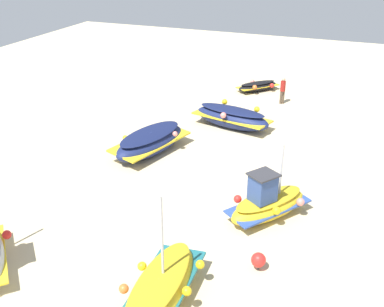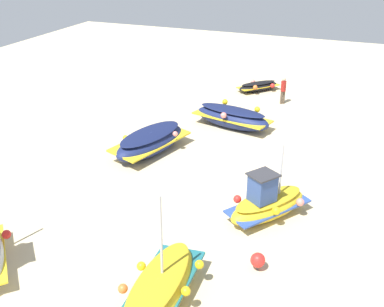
{
  "view_description": "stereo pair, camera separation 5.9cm",
  "coord_description": "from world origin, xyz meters",
  "px_view_note": "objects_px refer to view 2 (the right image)",
  "views": [
    {
      "loc": [
        20.57,
        4.42,
        10.13
      ],
      "look_at": [
        2.64,
        -2.69,
        0.9
      ],
      "focal_mm": 44.2,
      "sensor_mm": 36.0,
      "label": 1
    },
    {
      "loc": [
        20.55,
        4.47,
        10.13
      ],
      "look_at": [
        2.64,
        -2.69,
        0.9
      ],
      "focal_mm": 44.2,
      "sensor_mm": 36.0,
      "label": 2
    }
  ],
  "objects_px": {
    "fishing_boat_1": "(151,141)",
    "fishing_boat_5": "(232,117)",
    "fishing_boat_0": "(267,203)",
    "fishing_boat_3": "(258,86)",
    "fishing_boat_4": "(159,291)",
    "mooring_buoy_0": "(258,260)",
    "person_walking": "(283,89)"
  },
  "relations": [
    {
      "from": "fishing_boat_1",
      "to": "person_walking",
      "type": "height_order",
      "value": "person_walking"
    },
    {
      "from": "fishing_boat_4",
      "to": "mooring_buoy_0",
      "type": "distance_m",
      "value": 3.51
    },
    {
      "from": "fishing_boat_4",
      "to": "mooring_buoy_0",
      "type": "height_order",
      "value": "fishing_boat_4"
    },
    {
      "from": "fishing_boat_1",
      "to": "fishing_boat_5",
      "type": "height_order",
      "value": "fishing_boat_5"
    },
    {
      "from": "mooring_buoy_0",
      "to": "fishing_boat_5",
      "type": "bearing_deg",
      "value": -158.69
    },
    {
      "from": "fishing_boat_5",
      "to": "mooring_buoy_0",
      "type": "distance_m",
      "value": 12.28
    },
    {
      "from": "fishing_boat_5",
      "to": "mooring_buoy_0",
      "type": "relative_size",
      "value": 7.49
    },
    {
      "from": "person_walking",
      "to": "fishing_boat_0",
      "type": "bearing_deg",
      "value": -22.43
    },
    {
      "from": "fishing_boat_0",
      "to": "fishing_boat_4",
      "type": "distance_m",
      "value": 6.13
    },
    {
      "from": "fishing_boat_5",
      "to": "person_walking",
      "type": "xyz_separation_m",
      "value": [
        -4.97,
        1.79,
        0.37
      ]
    },
    {
      "from": "fishing_boat_5",
      "to": "fishing_boat_4",
      "type": "bearing_deg",
      "value": -68.66
    },
    {
      "from": "fishing_boat_1",
      "to": "fishing_boat_5",
      "type": "xyz_separation_m",
      "value": [
        -4.67,
        2.75,
        0.0
      ]
    },
    {
      "from": "fishing_boat_3",
      "to": "fishing_boat_4",
      "type": "xyz_separation_m",
      "value": [
        21.08,
        2.49,
        0.24
      ]
    },
    {
      "from": "fishing_boat_4",
      "to": "person_walking",
      "type": "relative_size",
      "value": 2.62
    },
    {
      "from": "fishing_boat_0",
      "to": "fishing_boat_3",
      "type": "height_order",
      "value": "fishing_boat_0"
    },
    {
      "from": "fishing_boat_3",
      "to": "mooring_buoy_0",
      "type": "height_order",
      "value": "fishing_boat_3"
    },
    {
      "from": "fishing_boat_0",
      "to": "mooring_buoy_0",
      "type": "relative_size",
      "value": 5.79
    },
    {
      "from": "fishing_boat_1",
      "to": "person_walking",
      "type": "distance_m",
      "value": 10.67
    },
    {
      "from": "fishing_boat_5",
      "to": "fishing_boat_0",
      "type": "bearing_deg",
      "value": -51.65
    },
    {
      "from": "fishing_boat_1",
      "to": "fishing_boat_3",
      "type": "distance_m",
      "value": 11.9
    },
    {
      "from": "fishing_boat_3",
      "to": "fishing_boat_5",
      "type": "bearing_deg",
      "value": 43.22
    },
    {
      "from": "fishing_boat_0",
      "to": "fishing_boat_1",
      "type": "relative_size",
      "value": 0.76
    },
    {
      "from": "fishing_boat_1",
      "to": "mooring_buoy_0",
      "type": "height_order",
      "value": "fishing_boat_1"
    },
    {
      "from": "fishing_boat_0",
      "to": "fishing_boat_5",
      "type": "xyz_separation_m",
      "value": [
        -8.25,
        -4.0,
        -0.01
      ]
    },
    {
      "from": "fishing_boat_5",
      "to": "mooring_buoy_0",
      "type": "bearing_deg",
      "value": -56.16
    },
    {
      "from": "fishing_boat_0",
      "to": "fishing_boat_3",
      "type": "distance_m",
      "value": 15.82
    },
    {
      "from": "fishing_boat_3",
      "to": "fishing_boat_1",
      "type": "bearing_deg",
      "value": 28.86
    },
    {
      "from": "fishing_boat_1",
      "to": "fishing_boat_3",
      "type": "height_order",
      "value": "fishing_boat_1"
    },
    {
      "from": "fishing_boat_0",
      "to": "fishing_boat_5",
      "type": "distance_m",
      "value": 9.17
    },
    {
      "from": "fishing_boat_3",
      "to": "fishing_boat_5",
      "type": "relative_size",
      "value": 0.64
    },
    {
      "from": "fishing_boat_4",
      "to": "fishing_boat_5",
      "type": "height_order",
      "value": "fishing_boat_4"
    },
    {
      "from": "fishing_boat_0",
      "to": "mooring_buoy_0",
      "type": "height_order",
      "value": "fishing_boat_0"
    }
  ]
}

